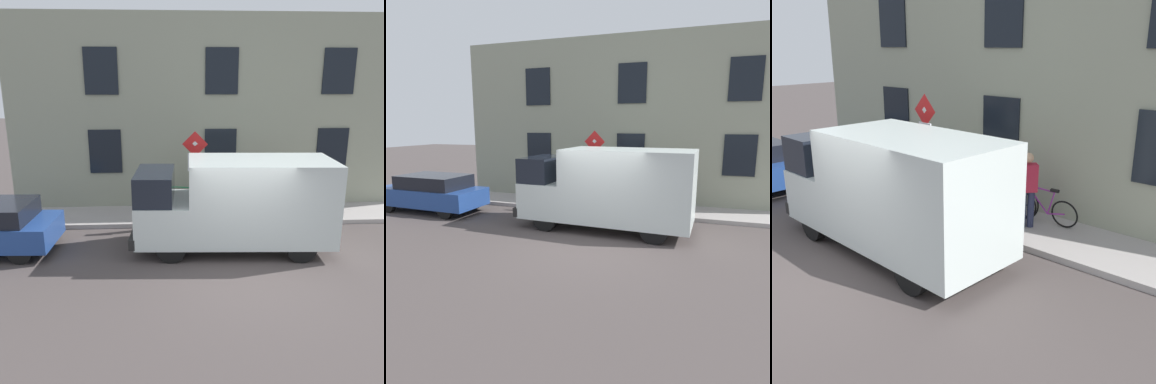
# 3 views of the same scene
# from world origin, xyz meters

# --- Properties ---
(ground_plane) EXTENTS (80.00, 80.00, 0.00)m
(ground_plane) POSITION_xyz_m (0.00, 0.00, 0.00)
(ground_plane) COLOR #4B4240
(sidewalk_slab) EXTENTS (1.89, 16.45, 0.14)m
(sidewalk_slab) POSITION_xyz_m (4.00, 0.00, 0.07)
(sidewalk_slab) COLOR #A59E9B
(sidewalk_slab) RESTS_ON ground_plane
(building_facade) EXTENTS (0.75, 14.45, 6.63)m
(building_facade) POSITION_xyz_m (5.30, 0.00, 3.32)
(building_facade) COLOR gray
(building_facade) RESTS_ON ground_plane
(sign_post_stacked) EXTENTS (0.17, 0.56, 2.74)m
(sign_post_stacked) POSITION_xyz_m (3.27, 0.99, 1.99)
(sign_post_stacked) COLOR #474C47
(sign_post_stacked) RESTS_ON sidewalk_slab
(delivery_van) EXTENTS (2.26, 5.42, 2.50)m
(delivery_van) POSITION_xyz_m (1.35, -0.03, 1.33)
(delivery_van) COLOR silver
(delivery_van) RESTS_ON ground_plane
(bicycle_purple) EXTENTS (0.46, 1.71, 0.89)m
(bicycle_purple) POSITION_xyz_m (4.40, -1.68, 0.51)
(bicycle_purple) COLOR black
(bicycle_purple) RESTS_ON sidewalk_slab
(bicycle_black) EXTENTS (0.46, 1.71, 0.89)m
(bicycle_black) POSITION_xyz_m (4.40, -0.69, 0.51)
(bicycle_black) COLOR black
(bicycle_black) RESTS_ON sidewalk_slab
(bicycle_blue) EXTENTS (0.46, 1.71, 0.89)m
(bicycle_blue) POSITION_xyz_m (4.40, 0.29, 0.51)
(bicycle_blue) COLOR black
(bicycle_blue) RESTS_ON sidewalk_slab
(bicycle_green) EXTENTS (0.46, 1.72, 0.89)m
(bicycle_green) POSITION_xyz_m (4.40, 1.27, 0.51)
(bicycle_green) COLOR black
(bicycle_green) RESTS_ON sidewalk_slab
(pedestrian) EXTENTS (0.47, 0.46, 1.72)m
(pedestrian) POSITION_xyz_m (3.94, -1.51, 1.07)
(pedestrian) COLOR #262B47
(pedestrian) RESTS_ON sidewalk_slab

